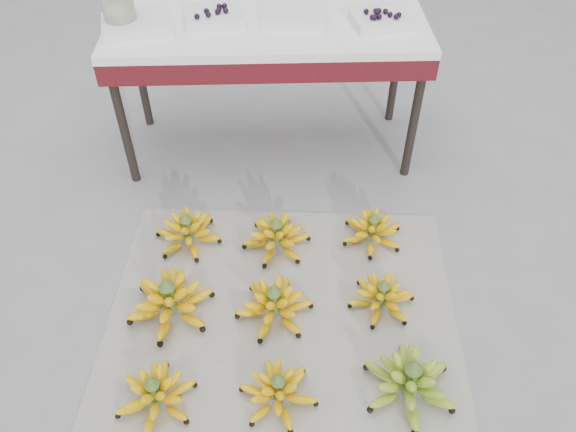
{
  "coord_description": "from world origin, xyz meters",
  "views": [
    {
      "loc": [
        -0.01,
        -1.17,
        1.68
      ],
      "look_at": [
        0.04,
        0.27,
        0.26
      ],
      "focal_mm": 35.0,
      "sensor_mm": 36.0,
      "label": 1
    }
  ],
  "objects_px": {
    "tray_left": "(215,17)",
    "glass_jar": "(119,10)",
    "bunch_mid_center": "(274,305)",
    "bunch_front_left": "(155,395)",
    "bunch_back_center": "(276,236)",
    "vendor_table": "(268,40)",
    "bunch_mid_right": "(382,297)",
    "tray_right": "(294,16)",
    "bunch_front_center": "(278,391)",
    "bunch_front_right": "(410,382)",
    "tray_far_left": "(137,24)",
    "bunch_back_right": "(372,230)",
    "bunch_back_left": "(188,232)",
    "tray_far_right": "(382,20)",
    "newspaper_mat": "(282,313)",
    "bunch_mid_left": "(170,301)"
  },
  "relations": [
    {
      "from": "tray_left",
      "to": "glass_jar",
      "type": "xyz_separation_m",
      "value": [
        -0.37,
        -0.04,
        0.06
      ]
    },
    {
      "from": "bunch_mid_center",
      "to": "glass_jar",
      "type": "height_order",
      "value": "glass_jar"
    },
    {
      "from": "bunch_front_left",
      "to": "bunch_back_center",
      "type": "xyz_separation_m",
      "value": [
        0.39,
        0.66,
        0.0
      ]
    },
    {
      "from": "tray_left",
      "to": "vendor_table",
      "type": "bearing_deg",
      "value": -3.89
    },
    {
      "from": "bunch_front_left",
      "to": "bunch_mid_right",
      "type": "xyz_separation_m",
      "value": [
        0.77,
        0.36,
        -0.0
      ]
    },
    {
      "from": "bunch_back_center",
      "to": "tray_right",
      "type": "relative_size",
      "value": 1.24
    },
    {
      "from": "bunch_front_center",
      "to": "bunch_front_right",
      "type": "bearing_deg",
      "value": -15.83
    },
    {
      "from": "bunch_mid_center",
      "to": "vendor_table",
      "type": "relative_size",
      "value": 0.22
    },
    {
      "from": "bunch_front_left",
      "to": "tray_far_left",
      "type": "xyz_separation_m",
      "value": [
        -0.15,
        1.29,
        0.6
      ]
    },
    {
      "from": "bunch_back_right",
      "to": "vendor_table",
      "type": "relative_size",
      "value": 0.21
    },
    {
      "from": "tray_far_left",
      "to": "glass_jar",
      "type": "distance_m",
      "value": 0.08
    },
    {
      "from": "tray_far_left",
      "to": "vendor_table",
      "type": "bearing_deg",
      "value": 4.03
    },
    {
      "from": "bunch_back_left",
      "to": "bunch_front_left",
      "type": "bearing_deg",
      "value": -117.13
    },
    {
      "from": "tray_right",
      "to": "tray_far_right",
      "type": "bearing_deg",
      "value": -8.08
    },
    {
      "from": "bunch_back_left",
      "to": "tray_left",
      "type": "height_order",
      "value": "tray_left"
    },
    {
      "from": "newspaper_mat",
      "to": "tray_right",
      "type": "bearing_deg",
      "value": 85.36
    },
    {
      "from": "bunch_front_left",
      "to": "bunch_back_center",
      "type": "bearing_deg",
      "value": 50.76
    },
    {
      "from": "bunch_front_center",
      "to": "tray_far_right",
      "type": "height_order",
      "value": "tray_far_right"
    },
    {
      "from": "bunch_back_center",
      "to": "bunch_front_center",
      "type": "bearing_deg",
      "value": -70.17
    },
    {
      "from": "bunch_mid_left",
      "to": "tray_far_left",
      "type": "relative_size",
      "value": 1.3
    },
    {
      "from": "vendor_table",
      "to": "glass_jar",
      "type": "distance_m",
      "value": 0.6
    },
    {
      "from": "glass_jar",
      "to": "bunch_back_right",
      "type": "bearing_deg",
      "value": -31.6
    },
    {
      "from": "bunch_mid_right",
      "to": "tray_far_left",
      "type": "distance_m",
      "value": 1.44
    },
    {
      "from": "bunch_front_left",
      "to": "tray_left",
      "type": "relative_size",
      "value": 1.11
    },
    {
      "from": "bunch_mid_left",
      "to": "tray_far_right",
      "type": "height_order",
      "value": "tray_far_right"
    },
    {
      "from": "tray_right",
      "to": "tray_far_left",
      "type": "bearing_deg",
      "value": -174.8
    },
    {
      "from": "bunch_front_right",
      "to": "tray_far_right",
      "type": "height_order",
      "value": "tray_far_right"
    },
    {
      "from": "bunch_mid_center",
      "to": "bunch_front_right",
      "type": "bearing_deg",
      "value": -33.22
    },
    {
      "from": "bunch_mid_left",
      "to": "bunch_back_center",
      "type": "distance_m",
      "value": 0.49
    },
    {
      "from": "bunch_mid_left",
      "to": "tray_far_right",
      "type": "distance_m",
      "value": 1.39
    },
    {
      "from": "bunch_mid_center",
      "to": "vendor_table",
      "type": "bearing_deg",
      "value": 93.8
    },
    {
      "from": "tray_far_left",
      "to": "bunch_back_right",
      "type": "bearing_deg",
      "value": -32.96
    },
    {
      "from": "bunch_front_right",
      "to": "vendor_table",
      "type": "bearing_deg",
      "value": 94.73
    },
    {
      "from": "bunch_back_left",
      "to": "glass_jar",
      "type": "relative_size",
      "value": 2.17
    },
    {
      "from": "bunch_front_left",
      "to": "bunch_front_center",
      "type": "relative_size",
      "value": 0.94
    },
    {
      "from": "glass_jar",
      "to": "bunch_front_right",
      "type": "bearing_deg",
      "value": -51.89
    },
    {
      "from": "bunch_back_left",
      "to": "tray_left",
      "type": "relative_size",
      "value": 1.33
    },
    {
      "from": "bunch_mid_right",
      "to": "vendor_table",
      "type": "bearing_deg",
      "value": 130.34
    },
    {
      "from": "bunch_mid_left",
      "to": "bunch_mid_right",
      "type": "relative_size",
      "value": 1.32
    },
    {
      "from": "bunch_back_right",
      "to": "tray_far_right",
      "type": "relative_size",
      "value": 1.07
    },
    {
      "from": "bunch_mid_center",
      "to": "tray_far_left",
      "type": "bearing_deg",
      "value": 122.29
    },
    {
      "from": "vendor_table",
      "to": "bunch_front_left",
      "type": "bearing_deg",
      "value": -105.77
    },
    {
      "from": "bunch_mid_left",
      "to": "vendor_table",
      "type": "relative_size",
      "value": 0.3
    },
    {
      "from": "bunch_back_left",
      "to": "tray_left",
      "type": "bearing_deg",
      "value": 54.49
    },
    {
      "from": "bunch_mid_left",
      "to": "bunch_mid_center",
      "type": "distance_m",
      "value": 0.37
    },
    {
      "from": "tray_right",
      "to": "bunch_back_center",
      "type": "bearing_deg",
      "value": -98.03
    },
    {
      "from": "bunch_mid_center",
      "to": "glass_jar",
      "type": "relative_size",
      "value": 1.81
    },
    {
      "from": "bunch_front_left",
      "to": "bunch_mid_right",
      "type": "height_order",
      "value": "bunch_front_left"
    },
    {
      "from": "bunch_front_left",
      "to": "glass_jar",
      "type": "xyz_separation_m",
      "value": [
        -0.21,
        1.29,
        0.66
      ]
    },
    {
      "from": "bunch_back_center",
      "to": "tray_left",
      "type": "xyz_separation_m",
      "value": [
        -0.23,
        0.68,
        0.59
      ]
    }
  ]
}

